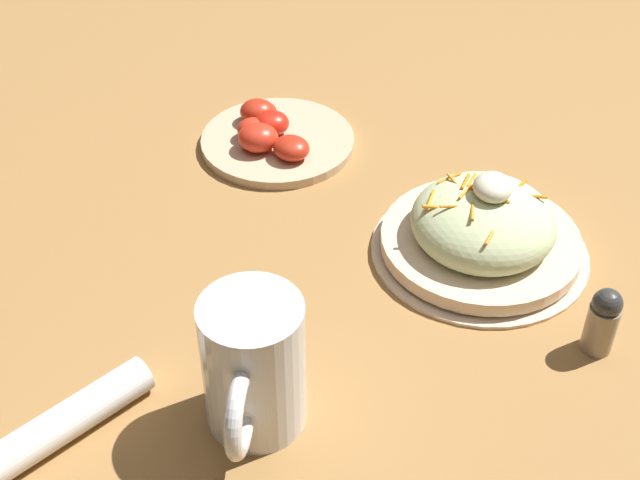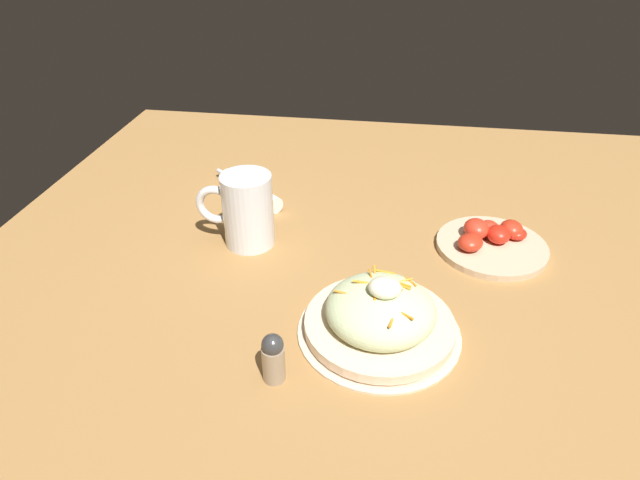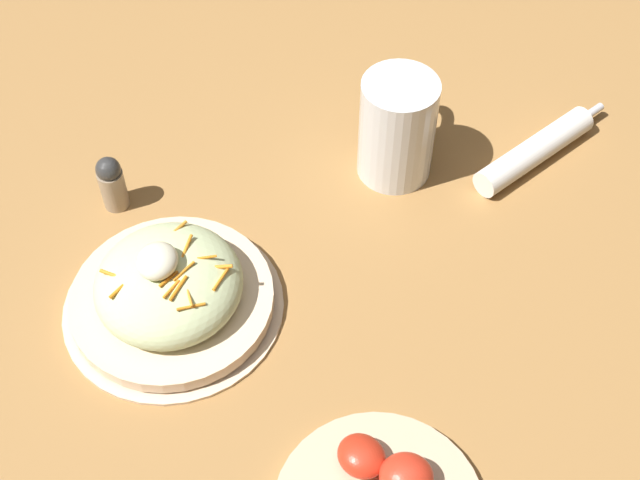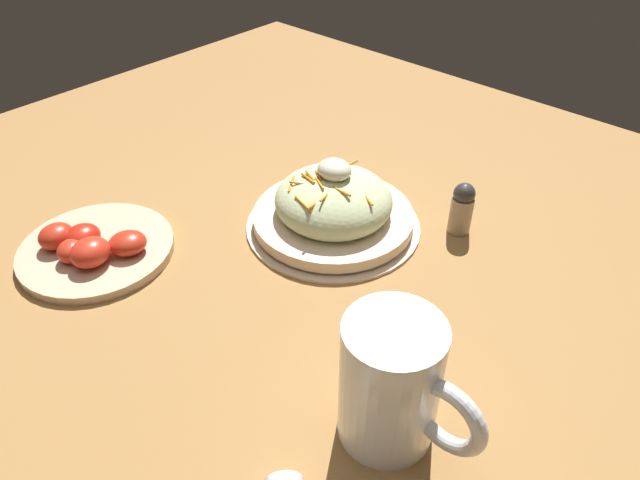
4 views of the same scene
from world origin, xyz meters
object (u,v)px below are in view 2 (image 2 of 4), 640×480
object	(u,v)px
beer_mug	(247,214)
tomato_plate	(491,241)
salad_plate	(380,316)
salt_shaker	(273,357)
napkin_roll	(250,190)

from	to	relation	value
beer_mug	tomato_plate	size ratio (longest dim) A/B	0.72
salad_plate	salt_shaker	world-z (taller)	salad_plate
salad_plate	salt_shaker	size ratio (longest dim) A/B	3.20
beer_mug	napkin_roll	world-z (taller)	beer_mug
beer_mug	salt_shaker	size ratio (longest dim) A/B	1.90
salad_plate	beer_mug	xyz separation A→B (m)	(-0.25, 0.21, 0.03)
beer_mug	napkin_roll	size ratio (longest dim) A/B	0.79
salad_plate	beer_mug	world-z (taller)	beer_mug
beer_mug	tomato_plate	world-z (taller)	beer_mug
salad_plate	napkin_roll	distance (m)	0.48
salad_plate	salt_shaker	distance (m)	0.17
napkin_roll	tomato_plate	size ratio (longest dim) A/B	0.91
beer_mug	napkin_roll	bearing A→B (deg)	103.84
napkin_roll	salt_shaker	xyz separation A→B (m)	(0.16, -0.49, 0.02)
beer_mug	salt_shaker	world-z (taller)	beer_mug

